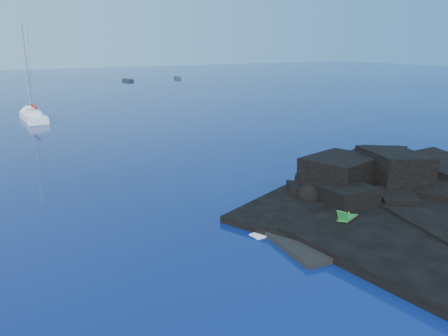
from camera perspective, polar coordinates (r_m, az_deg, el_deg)
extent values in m
plane|color=#031236|center=(25.06, 7.87, -11.10)|extent=(400.00, 400.00, 0.00)
cube|color=black|center=(28.14, 14.57, -8.34)|extent=(9.08, 6.86, 0.70)
cube|color=white|center=(28.03, 13.14, -7.50)|extent=(2.04, 1.20, 0.05)
cone|color=orange|center=(29.60, 15.96, -5.94)|extent=(0.36, 0.36, 0.51)
cube|color=black|center=(140.91, -12.44, 11.02)|extent=(2.19, 5.31, 0.69)
cube|color=#2B2C31|center=(147.98, -6.10, 11.52)|extent=(2.82, 5.25, 0.67)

